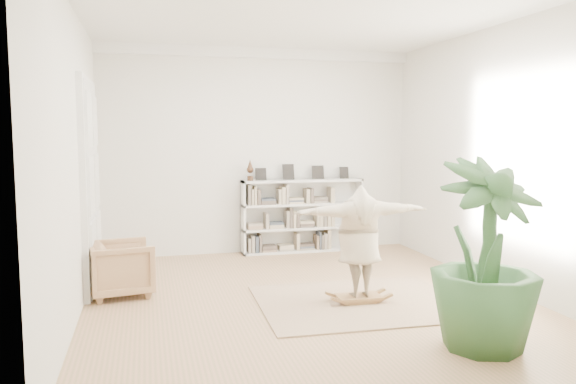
% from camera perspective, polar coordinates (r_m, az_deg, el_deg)
% --- Properties ---
extents(floor, '(6.00, 6.00, 0.00)m').
position_cam_1_polar(floor, '(7.38, 1.78, -10.73)').
color(floor, '#9B7E50').
rests_on(floor, ground).
extents(room_shell, '(6.00, 6.00, 6.00)m').
position_cam_1_polar(room_shell, '(10.02, -2.94, 13.93)').
color(room_shell, silver).
rests_on(room_shell, floor).
extents(doors, '(0.09, 1.78, 2.92)m').
position_cam_1_polar(doors, '(8.16, -19.43, 0.56)').
color(doors, white).
rests_on(doors, floor).
extents(bookshelf, '(2.20, 0.35, 1.64)m').
position_cam_1_polar(bookshelf, '(10.09, 1.43, -2.49)').
color(bookshelf, silver).
rests_on(bookshelf, floor).
extents(armchair, '(0.90, 0.88, 0.72)m').
position_cam_1_polar(armchair, '(7.73, -16.55, -7.44)').
color(armchair, tan).
rests_on(armchair, floor).
extents(rug, '(2.55, 2.06, 0.02)m').
position_cam_1_polar(rug, '(7.24, 7.19, -11.04)').
color(rug, tan).
rests_on(rug, floor).
extents(rocker_board, '(0.56, 0.34, 0.12)m').
position_cam_1_polar(rocker_board, '(7.22, 7.20, -10.57)').
color(rocker_board, olive).
rests_on(rocker_board, rug).
extents(person, '(1.72, 0.51, 1.39)m').
position_cam_1_polar(person, '(7.04, 7.28, -4.62)').
color(person, beige).
rests_on(person, rocker_board).
extents(houseplant, '(1.25, 1.25, 1.89)m').
position_cam_1_polar(houseplant, '(5.84, 19.41, -6.00)').
color(houseplant, '#2F582C').
rests_on(houseplant, floor).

